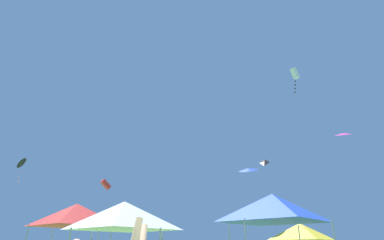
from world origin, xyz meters
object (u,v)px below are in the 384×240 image
at_px(kite_blue_delta, 248,169).
at_px(kite_white_box, 295,74).
at_px(canopy_tent_blue, 273,208).
at_px(canopy_tent_red, 76,215).
at_px(kite_black_diamond, 264,162).
at_px(canopy_tent_yellow, 301,232).
at_px(kite_magenta_delta, 343,134).
at_px(kite_black_delta, 21,163).
at_px(canopy_tent_white, 124,216).
at_px(kite_red_box, 106,184).

bearing_deg(kite_blue_delta, kite_white_box, 49.58).
relative_size(canopy_tent_blue, canopy_tent_red, 0.98).
bearing_deg(canopy_tent_blue, kite_black_diamond, 73.86).
xyz_separation_m(canopy_tent_yellow, canopy_tent_red, (-12.18, -0.84, 0.74)).
xyz_separation_m(kite_black_diamond, kite_magenta_delta, (5.17, -2.52, 1.50)).
relative_size(canopy_tent_blue, kite_black_diamond, 4.50).
height_order(kite_black_delta, kite_black_diamond, kite_black_delta).
relative_size(canopy_tent_white, kite_black_delta, 1.59).
bearing_deg(canopy_tent_blue, kite_white_box, 60.86).
bearing_deg(kite_blue_delta, canopy_tent_yellow, -35.74).
xyz_separation_m(canopy_tent_blue, canopy_tent_red, (-9.07, 4.38, 0.08)).
bearing_deg(kite_black_delta, canopy_tent_white, -52.66).
bearing_deg(kite_black_diamond, kite_blue_delta, -123.56).
height_order(canopy_tent_blue, canopy_tent_red, canopy_tent_red).
height_order(canopy_tent_white, kite_black_delta, kite_black_delta).
xyz_separation_m(kite_red_box, kite_white_box, (20.88, -4.53, 11.94)).
distance_m(canopy_tent_white, kite_black_diamond, 15.13).
xyz_separation_m(canopy_tent_red, kite_black_delta, (-7.20, 8.05, 4.71)).
bearing_deg(canopy_tent_red, canopy_tent_blue, -25.81).
bearing_deg(kite_blue_delta, canopy_tent_blue, -96.76).
relative_size(kite_white_box, kite_magenta_delta, 1.91).
distance_m(canopy_tent_red, kite_white_box, 28.12).
xyz_separation_m(kite_black_delta, kite_black_diamond, (19.16, -2.41, -0.22)).
bearing_deg(kite_red_box, canopy_tent_red, -82.59).
bearing_deg(kite_black_delta, kite_red_box, 61.83).
bearing_deg(canopy_tent_yellow, kite_blue_delta, 144.26).
height_order(canopy_tent_blue, kite_magenta_delta, kite_magenta_delta).
relative_size(canopy_tent_white, kite_magenta_delta, 2.04).
bearing_deg(kite_red_box, canopy_tent_white, -76.46).
bearing_deg(kite_black_diamond, kite_magenta_delta, -25.97).
distance_m(canopy_tent_blue, canopy_tent_white, 5.94).
bearing_deg(kite_black_diamond, canopy_tent_red, -154.78).
distance_m(canopy_tent_yellow, kite_blue_delta, 4.82).
height_order(canopy_tent_blue, kite_blue_delta, kite_blue_delta).
bearing_deg(canopy_tent_red, kite_red_box, 97.41).
distance_m(canopy_tent_yellow, kite_red_box, 22.58).
height_order(canopy_tent_yellow, kite_black_delta, kite_black_delta).
bearing_deg(kite_magenta_delta, kite_red_box, 143.82).
xyz_separation_m(canopy_tent_yellow, kite_magenta_delta, (4.95, 2.28, 6.72)).
bearing_deg(kite_red_box, canopy_tent_blue, -62.44).
xyz_separation_m(canopy_tent_blue, kite_magenta_delta, (8.07, 7.50, 6.07)).
height_order(canopy_tent_red, kite_red_box, kite_red_box).
relative_size(canopy_tent_blue, kite_black_delta, 1.85).
bearing_deg(kite_red_box, kite_black_delta, -118.17).
relative_size(kite_white_box, kite_black_diamond, 3.61).
xyz_separation_m(kite_black_delta, kite_red_box, (4.95, 9.24, 0.11)).
bearing_deg(canopy_tent_white, kite_black_delta, 127.34).
relative_size(canopy_tent_blue, kite_white_box, 1.25).
distance_m(kite_white_box, kite_black_diamond, 15.68).
xyz_separation_m(kite_black_delta, kite_magenta_delta, (24.33, -4.93, 1.27)).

